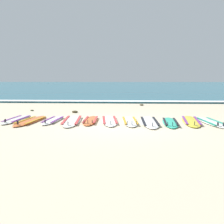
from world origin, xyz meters
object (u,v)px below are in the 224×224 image
Objects in this scene: surfboard_7 at (149,122)px; surfboard_6 at (130,121)px; surfboard_5 at (110,121)px; surfboard_10 at (211,122)px; surfboard_8 at (170,122)px; surfboard_4 at (91,120)px; surfboard_9 at (191,121)px; surfboard_2 at (53,120)px; surfboard_0 at (17,119)px; surfboard_1 at (31,121)px; surfboard_3 at (72,121)px.

surfboard_6 is at bearing 172.00° from surfboard_7.
surfboard_5 is 3.56m from surfboard_10.
surfboard_6 is 1.02× the size of surfboard_8.
surfboard_9 is at bearing 0.21° from surfboard_4.
surfboard_2 is 4.99m from surfboard_9.
surfboard_6 is at bearing -2.79° from surfboard_0.
surfboard_6 is at bearing -7.61° from surfboard_5.
surfboard_1 is 6.39m from surfboard_10.
surfboard_6 is at bearing 1.11° from surfboard_1.
surfboard_0 is at bearing 178.23° from surfboard_5.
surfboard_5 is 1.43m from surfboard_7.
surfboard_1 is 1.48m from surfboard_3.
surfboard_4 is at bearing 7.51° from surfboard_3.
surfboard_8 is (1.40, -0.16, 0.00)m from surfboard_6.
surfboard_2 is 1.38m from surfboard_4.
surfboard_3 is 2.78m from surfboard_7.
surfboard_1 is 5.76m from surfboard_9.
surfboard_9 is at bearing 1.35° from surfboard_3.
surfboard_4 is 2.83m from surfboard_8.
surfboard_3 is at bearing 179.38° from surfboard_6.
surfboard_0 and surfboard_2 have the same top height.
surfboard_10 is (6.39, 0.01, 0.00)m from surfboard_1.
surfboard_1 is 4.96m from surfboard_8.
surfboard_0 is 4.89m from surfboard_7.
surfboard_1 is at bearing -178.08° from surfboard_9.
surfboard_2 is 0.86× the size of surfboard_10.
surfboard_4 is at bearing 177.67° from surfboard_10.
surfboard_9 and surfboard_10 have the same top height.
surfboard_8 is at bearing -7.01° from surfboard_5.
surfboard_2 is 0.95× the size of surfboard_4.
surfboard_8 is (3.48, -0.19, 0.00)m from surfboard_3.
surfboard_9 is (2.92, 0.03, -0.00)m from surfboard_5.
surfboard_3 is at bearing 179.01° from surfboard_10.
surfboard_5 is 1.10× the size of surfboard_8.
surfboard_3 and surfboard_9 have the same top height.
surfboard_4 is 0.94× the size of surfboard_6.
surfboard_5 is at bearing 3.15° from surfboard_3.
surfboard_8 is at bearing -160.06° from surfboard_9.
surfboard_1 is at bearing 179.63° from surfboard_7.
surfboard_5 is (2.84, 0.17, -0.00)m from surfboard_1.
surfboard_8 is at bearing -3.06° from surfboard_3.
surfboard_10 is (1.43, 0.10, -0.00)m from surfboard_8.
surfboard_5 is at bearing 172.99° from surfboard_8.
surfboard_5 is (3.47, -0.11, -0.00)m from surfboard_0.
surfboard_0 is at bearing 177.82° from surfboard_10.
surfboard_1 is 0.95× the size of surfboard_7.
surfboard_6 is 0.88× the size of surfboard_9.
surfboard_2 is (1.40, -0.12, 0.00)m from surfboard_0.
surfboard_2 and surfboard_8 have the same top height.
surfboard_5 is 0.73m from surfboard_6.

